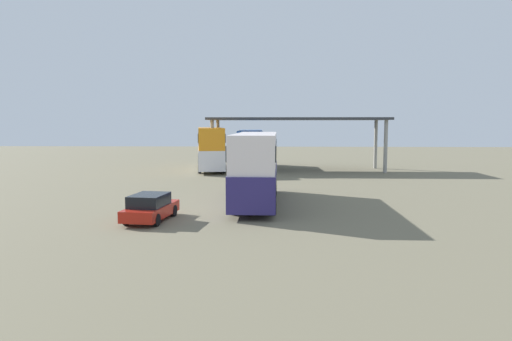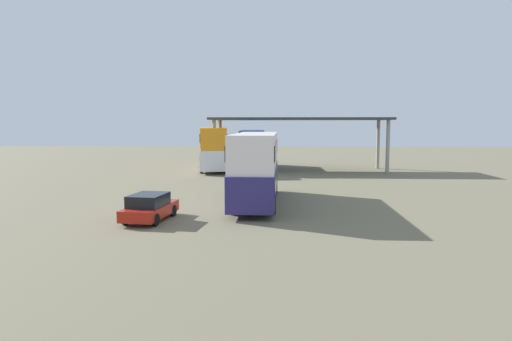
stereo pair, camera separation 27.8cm
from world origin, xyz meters
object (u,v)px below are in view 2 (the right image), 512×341
object	(u,v)px
parked_hatchback	(150,207)
double_decker_near_canopy	(213,147)
double_decker_main	(256,165)
double_decker_mid_row	(253,148)

from	to	relation	value
parked_hatchback	double_decker_near_canopy	world-z (taller)	double_decker_near_canopy
double_decker_main	double_decker_mid_row	size ratio (longest dim) A/B	0.95
parked_hatchback	double_decker_near_canopy	bearing A→B (deg)	8.31
parked_hatchback	double_decker_mid_row	size ratio (longest dim) A/B	0.36
double_decker_main	double_decker_mid_row	world-z (taller)	double_decker_main
parked_hatchback	double_decker_mid_row	bearing A→B (deg)	-0.67
double_decker_mid_row	parked_hatchback	bearing A→B (deg)	170.08
double_decker_main	double_decker_near_canopy	xyz separation A→B (m)	(-5.48, 19.94, 0.08)
double_decker_near_canopy	double_decker_mid_row	size ratio (longest dim) A/B	1.03
double_decker_main	double_decker_mid_row	bearing A→B (deg)	4.45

